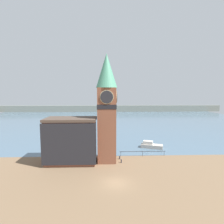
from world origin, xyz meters
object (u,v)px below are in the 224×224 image
pier_building (71,140)px  mooring_bollard_far (120,157)px  clock_tower (107,105)px  boat_near (151,145)px  mooring_bollard_near (121,161)px

pier_building → mooring_bollard_far: 10.94m
clock_tower → mooring_bollard_far: 11.70m
pier_building → boat_near: bearing=25.2°
pier_building → mooring_bollard_near: (10.18, -0.80, -4.21)m
boat_near → mooring_bollard_near: size_ratio=7.78×
pier_building → boat_near: pier_building is taller
mooring_bollard_near → boat_near: bearing=48.2°
clock_tower → mooring_bollard_far: bearing=18.2°
mooring_bollard_far → boat_near: bearing=40.8°
mooring_bollard_far → clock_tower: bearing=-161.8°
boat_near → mooring_bollard_near: (-8.64, -9.66, -0.25)m
pier_building → boat_near: 21.18m
pier_building → mooring_bollard_far: size_ratio=14.59×
boat_near → mooring_bollard_far: boat_near is taller
clock_tower → mooring_bollard_near: 11.73m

